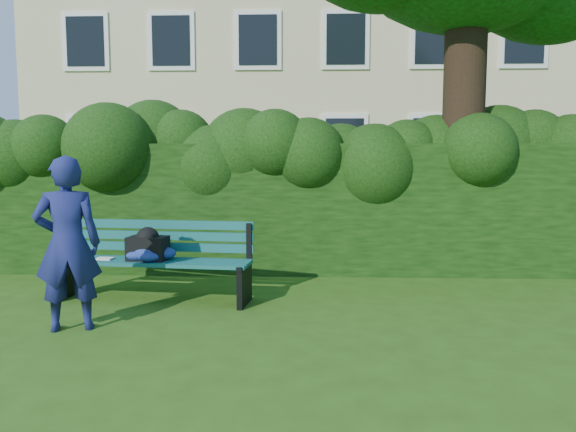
{
  "coord_description": "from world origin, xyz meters",
  "views": [
    {
      "loc": [
        0.25,
        -5.78,
        1.63
      ],
      "look_at": [
        0.0,
        0.6,
        0.95
      ],
      "focal_mm": 35.0,
      "sensor_mm": 36.0,
      "label": 1
    }
  ],
  "objects": [
    {
      "name": "ground",
      "position": [
        0.0,
        0.0,
        0.0
      ],
      "size": [
        80.0,
        80.0,
        0.0
      ],
      "primitive_type": "plane",
      "color": "#305114",
      "rests_on": "ground"
    },
    {
      "name": "apartment_building",
      "position": [
        -0.0,
        13.99,
        6.0
      ],
      "size": [
        16.0,
        8.08,
        12.0
      ],
      "color": "#C7B985",
      "rests_on": "ground"
    },
    {
      "name": "hedge",
      "position": [
        0.0,
        2.2,
        0.9
      ],
      "size": [
        10.0,
        1.0,
        1.8
      ],
      "color": "black",
      "rests_on": "ground"
    },
    {
      "name": "park_bench",
      "position": [
        -1.53,
        0.42,
        0.51
      ],
      "size": [
        2.26,
        0.79,
        0.89
      ],
      "rotation": [
        0.0,
        0.0,
        -0.11
      ],
      "color": "#10534F",
      "rests_on": "ground"
    },
    {
      "name": "man_reading",
      "position": [
        -2.01,
        -0.7,
        0.82
      ],
      "size": [
        0.69,
        0.56,
        1.64
      ],
      "primitive_type": "imported",
      "rotation": [
        0.0,
        0.0,
        3.46
      ],
      "color": "navy",
      "rests_on": "ground"
    }
  ]
}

